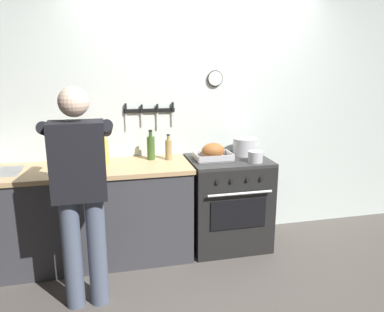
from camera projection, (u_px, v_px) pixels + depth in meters
name	position (u px, v px, depth m)	size (l,w,h in m)	color
ground_plane	(240.00, 305.00, 2.94)	(8.00, 8.00, 0.00)	#4C4742
wall_back	(198.00, 113.00, 3.90)	(6.00, 0.13, 2.60)	silver
counter_block	(79.00, 214.00, 3.49)	(2.03, 0.65, 0.90)	#38383D
stove	(228.00, 202.00, 3.81)	(0.76, 0.67, 0.90)	black
person_cook	(80.00, 185.00, 2.75)	(0.51, 0.63, 1.66)	#4C566B
roasting_pan	(213.00, 152.00, 3.65)	(0.35, 0.26, 0.16)	#B7B7BC
stock_pot	(245.00, 146.00, 3.83)	(0.24, 0.24, 0.17)	#B7B7BC
saucepan	(255.00, 157.00, 3.56)	(0.14, 0.14, 0.10)	#B7B7BC
cutting_board	(82.00, 167.00, 3.37)	(0.36, 0.24, 0.02)	tan
bottle_vinegar	(169.00, 149.00, 3.65)	(0.06, 0.06, 0.25)	#997F4C
bottle_cooking_oil	(105.00, 150.00, 3.51)	(0.07, 0.07, 0.29)	gold
bottle_olive_oil	(151.00, 147.00, 3.64)	(0.08, 0.08, 0.29)	#385623
bottle_wine_red	(92.00, 151.00, 3.45)	(0.08, 0.08, 0.31)	#47141E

